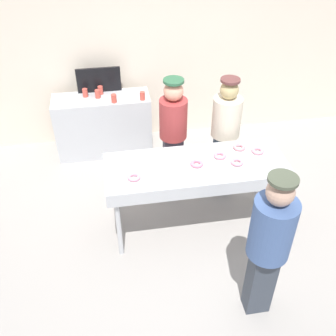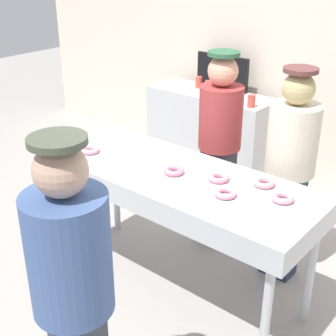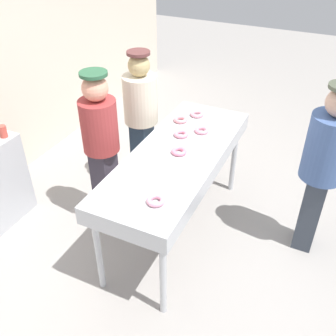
% 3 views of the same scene
% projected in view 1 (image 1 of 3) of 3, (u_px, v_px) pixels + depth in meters
% --- Properties ---
extents(ground_plane, '(16.00, 16.00, 0.00)m').
position_uv_depth(ground_plane, '(193.00, 225.00, 4.94)').
color(ground_plane, '#9E9993').
extents(back_wall, '(8.00, 0.12, 3.30)m').
position_uv_depth(back_wall, '(164.00, 32.00, 5.72)').
color(back_wall, beige).
rests_on(back_wall, ground).
extents(fryer_conveyor, '(2.02, 0.76, 0.95)m').
position_uv_depth(fryer_conveyor, '(196.00, 170.00, 4.41)').
color(fryer_conveyor, '#B7BABF').
rests_on(fryer_conveyor, ground).
extents(strawberry_donut_0, '(0.19, 0.19, 0.04)m').
position_uv_depth(strawberry_donut_0, '(220.00, 155.00, 4.45)').
color(strawberry_donut_0, pink).
rests_on(strawberry_donut_0, fryer_conveyor).
extents(strawberry_donut_1, '(0.19, 0.19, 0.04)m').
position_uv_depth(strawberry_donut_1, '(239.00, 147.00, 4.59)').
color(strawberry_donut_1, pink).
rests_on(strawberry_donut_1, fryer_conveyor).
extents(strawberry_donut_2, '(0.15, 0.15, 0.04)m').
position_uv_depth(strawberry_donut_2, '(197.00, 164.00, 4.33)').
color(strawberry_donut_2, pink).
rests_on(strawberry_donut_2, fryer_conveyor).
extents(strawberry_donut_3, '(0.17, 0.17, 0.04)m').
position_uv_depth(strawberry_donut_3, '(237.00, 162.00, 4.36)').
color(strawberry_donut_3, pink).
rests_on(strawberry_donut_3, fryer_conveyor).
extents(strawberry_donut_4, '(0.18, 0.18, 0.04)m').
position_uv_depth(strawberry_donut_4, '(134.00, 177.00, 4.15)').
color(strawberry_donut_4, pink).
rests_on(strawberry_donut_4, fryer_conveyor).
extents(strawberry_donut_5, '(0.15, 0.15, 0.04)m').
position_uv_depth(strawberry_donut_5, '(258.00, 151.00, 4.53)').
color(strawberry_donut_5, pink).
rests_on(strawberry_donut_5, fryer_conveyor).
extents(worker_baker, '(0.34, 0.34, 1.64)m').
position_uv_depth(worker_baker, '(173.00, 132.00, 4.92)').
color(worker_baker, '#302A36').
rests_on(worker_baker, ground).
extents(worker_assistant, '(0.36, 0.36, 1.63)m').
position_uv_depth(worker_assistant, '(225.00, 130.00, 4.95)').
color(worker_assistant, '#213346').
rests_on(worker_assistant, ground).
extents(customer_waiting, '(0.38, 0.38, 1.68)m').
position_uv_depth(customer_waiting, '(269.00, 240.00, 3.45)').
color(customer_waiting, '#333A45').
rests_on(customer_waiting, ground).
extents(prep_counter, '(1.40, 0.50, 0.92)m').
position_uv_depth(prep_counter, '(104.00, 125.00, 5.96)').
color(prep_counter, '#B7BABF').
rests_on(prep_counter, ground).
extents(paper_cup_0, '(0.07, 0.07, 0.12)m').
position_uv_depth(paper_cup_0, '(114.00, 98.00, 5.53)').
color(paper_cup_0, '#CC4C3F').
rests_on(paper_cup_0, prep_counter).
extents(paper_cup_1, '(0.07, 0.07, 0.12)m').
position_uv_depth(paper_cup_1, '(100.00, 90.00, 5.74)').
color(paper_cup_1, '#CC4C3F').
rests_on(paper_cup_1, prep_counter).
extents(paper_cup_2, '(0.07, 0.07, 0.12)m').
position_uv_depth(paper_cup_2, '(85.00, 93.00, 5.67)').
color(paper_cup_2, '#CC4C3F').
rests_on(paper_cup_2, prep_counter).
extents(paper_cup_3, '(0.07, 0.07, 0.12)m').
position_uv_depth(paper_cup_3, '(142.00, 96.00, 5.60)').
color(paper_cup_3, '#CC4C3F').
rests_on(paper_cup_3, prep_counter).
extents(paper_cup_4, '(0.07, 0.07, 0.12)m').
position_uv_depth(paper_cup_4, '(98.00, 94.00, 5.64)').
color(paper_cup_4, '#CC4C3F').
rests_on(paper_cup_4, prep_counter).
extents(menu_display, '(0.63, 0.04, 0.36)m').
position_uv_depth(menu_display, '(99.00, 80.00, 5.73)').
color(menu_display, black).
rests_on(menu_display, prep_counter).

